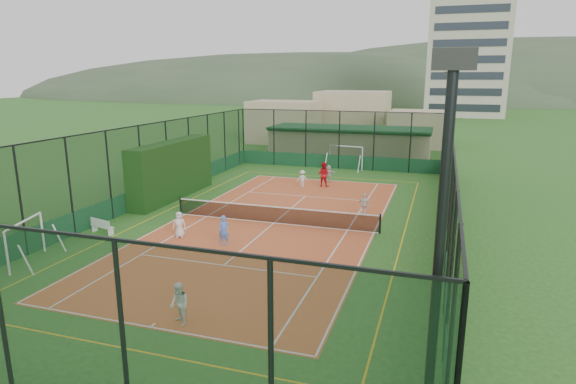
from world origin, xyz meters
name	(u,v)px	position (x,y,z in m)	size (l,w,h in m)	color
ground	(274,223)	(0.00, 0.00, 0.00)	(300.00, 300.00, 0.00)	#27581E
court_slab	(274,223)	(0.00, 0.00, 0.01)	(11.17, 23.97, 0.01)	#BA4B29
tennis_net	(274,214)	(0.00, 0.00, 0.53)	(11.67, 0.12, 1.06)	black
perimeter_fence	(274,179)	(0.00, 0.00, 2.50)	(18.12, 34.12, 5.00)	black
floodlight_se	(434,320)	(8.60, -16.60, 4.12)	(0.60, 0.26, 8.25)	black
floodlight_ne	(445,125)	(8.60, 16.60, 4.12)	(0.60, 0.26, 8.25)	black
clubhouse	(350,143)	(0.00, 22.00, 1.57)	(15.20, 7.20, 3.15)	tan
apartment_tower	(468,40)	(12.00, 82.00, 15.00)	(15.00, 12.00, 30.00)	beige
distant_hills	(419,100)	(0.00, 150.00, 0.00)	(200.00, 60.00, 24.00)	#384C33
hedge_left	(173,170)	(-8.30, 3.45, 1.87)	(1.28, 8.56, 3.75)	black
white_bench	(102,226)	(-7.80, -4.36, 0.41)	(1.46, 0.40, 0.82)	white
futsal_goal_near	(26,242)	(-8.23, -8.70, 0.93)	(0.83, 2.87, 1.85)	white
futsal_goal_far	(346,158)	(0.62, 16.93, 1.00)	(3.11, 0.90, 2.01)	white
child_near_left	(179,225)	(-3.70, -3.69, 0.67)	(0.64, 0.42, 1.32)	silver
child_near_mid	(224,231)	(-1.06, -4.08, 0.74)	(0.53, 0.35, 1.46)	#4F7FE1
child_near_right	(179,304)	(0.81, -11.41, 0.72)	(0.69, 0.54, 1.42)	white
child_far_left	(302,179)	(-0.99, 9.02, 0.63)	(0.80, 0.46, 1.24)	silver
child_far_right	(364,205)	(4.50, 2.99, 0.67)	(0.77, 0.32, 1.32)	white
child_far_back	(329,173)	(0.41, 11.41, 0.66)	(1.20, 0.38, 1.30)	silver
coach	(323,174)	(0.41, 9.74, 0.91)	(0.88, 0.68, 1.80)	red
tennis_balls	(285,215)	(0.15, 1.59, 0.04)	(5.49, 1.00, 0.07)	#CCE033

